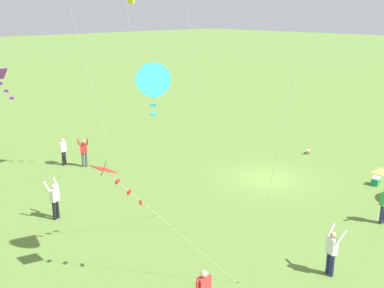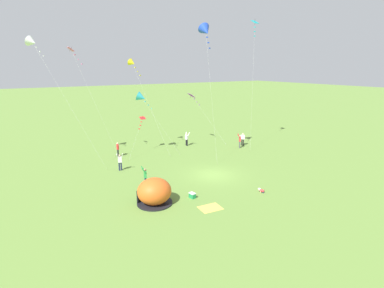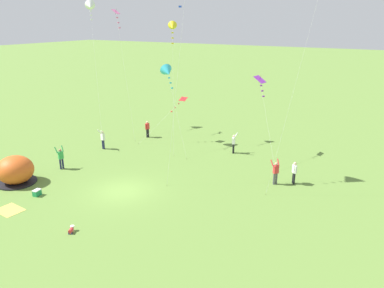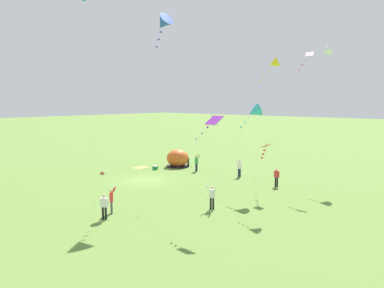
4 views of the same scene
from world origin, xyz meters
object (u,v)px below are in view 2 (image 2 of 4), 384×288
(person_with_toddler, at_px, (187,139))
(popup_tent, at_px, (154,192))
(cooler_box, at_px, (192,195))
(person_near_tent, at_px, (120,161))
(kite_blue, at_px, (206,31))
(kite_white, at_px, (32,42))
(person_far_back, at_px, (243,139))
(kite_pink, at_px, (74,55))
(kite_red, at_px, (142,120))
(toddler_crawling, at_px, (261,190))
(kite_purple, at_px, (193,97))
(person_watching_sky, at_px, (240,141))
(kite_cyan, at_px, (142,98))
(kite_yellow, at_px, (132,63))
(kite_teal, at_px, (255,27))
(person_flying_kite, at_px, (145,176))
(person_strolling, at_px, (118,149))

(person_with_toddler, bearing_deg, popup_tent, -128.90)
(popup_tent, bearing_deg, cooler_box, -12.43)
(person_near_tent, xyz_separation_m, kite_blue, (9.84, -1.08, 13.20))
(kite_blue, xyz_separation_m, kite_white, (-16.06, 7.24, -1.32))
(popup_tent, height_order, kite_blue, kite_blue)
(popup_tent, relative_size, person_far_back, 1.63)
(kite_pink, height_order, kite_white, kite_white)
(kite_red, xyz_separation_m, kite_blue, (4.87, -6.90, 10.26))
(toddler_crawling, xyz_separation_m, kite_red, (-3.50, 17.69, 3.77))
(kite_purple, xyz_separation_m, kite_pink, (-15.23, -0.47, 5.31))
(person_watching_sky, height_order, kite_cyan, kite_cyan)
(kite_pink, bearing_deg, kite_red, -0.20)
(kite_blue, xyz_separation_m, kite_purple, (2.97, 7.40, -7.77))
(person_near_tent, height_order, kite_yellow, kite_yellow)
(person_with_toddler, distance_m, kite_cyan, 8.92)
(person_watching_sky, bearing_deg, kite_yellow, 155.69)
(kite_teal, height_order, kite_blue, kite_teal)
(person_flying_kite, height_order, kite_red, kite_red)
(person_strolling, height_order, kite_yellow, kite_yellow)
(person_far_back, height_order, person_strolling, same)
(cooler_box, distance_m, kite_pink, 20.04)
(kite_blue, bearing_deg, popup_tent, -141.88)
(kite_red, bearing_deg, cooler_box, -97.89)
(kite_white, bearing_deg, toddler_crawling, -50.85)
(kite_yellow, bearing_deg, person_far_back, -19.65)
(person_far_back, distance_m, person_strolling, 16.70)
(person_near_tent, bearing_deg, kite_red, 49.50)
(popup_tent, relative_size, kite_purple, 0.40)
(popup_tent, xyz_separation_m, person_flying_kite, (0.76, 3.60, 0.00))
(cooler_box, distance_m, person_near_tent, 10.13)
(person_watching_sky, relative_size, kite_yellow, 0.16)
(kite_blue, height_order, kite_white, kite_blue)
(cooler_box, relative_size, kite_red, 0.13)
(person_near_tent, distance_m, person_watching_sky, 16.49)
(kite_red, xyz_separation_m, kite_cyan, (-0.49, -1.42, 3.02))
(kite_teal, distance_m, kite_yellow, 15.97)
(person_far_back, height_order, kite_purple, kite_purple)
(kite_blue, bearing_deg, person_far_back, 15.58)
(popup_tent, height_order, person_strolling, popup_tent)
(kite_red, distance_m, kite_white, 14.33)
(kite_white, bearing_deg, cooler_box, -60.32)
(kite_purple, distance_m, kite_pink, 16.13)
(person_strolling, distance_m, kite_pink, 11.47)
(kite_teal, relative_size, kite_blue, 1.08)
(person_far_back, relative_size, kite_yellow, 0.15)
(popup_tent, distance_m, person_watching_sky, 19.20)
(person_far_back, bearing_deg, kite_white, 168.03)
(popup_tent, height_order, kite_cyan, kite_cyan)
(cooler_box, bearing_deg, person_far_back, 36.04)
(cooler_box, relative_size, kite_teal, 0.04)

